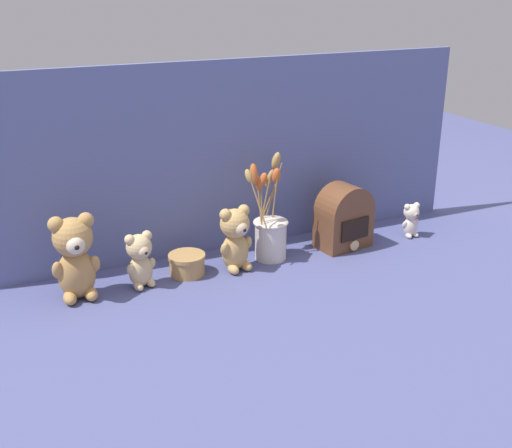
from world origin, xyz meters
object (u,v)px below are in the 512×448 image
teddy_bear_small (140,259)px  teddy_bear_large (75,256)px  decorative_tin_tall (187,264)px  flower_vase (270,230)px  vintage_radio (344,218)px  teddy_bear_tiny (411,219)px  teddy_bear_medium (235,237)px

teddy_bear_small → teddy_bear_large: bearing=178.6°
teddy_bear_large → teddy_bear_small: teddy_bear_large is taller
decorative_tin_tall → teddy_bear_large: bearing=-176.8°
flower_vase → vintage_radio: size_ratio=1.56×
teddy_bear_large → flower_vase: 0.57m
teddy_bear_tiny → vintage_radio: size_ratio=0.57×
flower_vase → teddy_bear_small: bearing=-176.4°
teddy_bear_tiny → flower_vase: 0.49m
teddy_bear_medium → teddy_bear_tiny: 0.61m
teddy_bear_large → vintage_radio: 0.81m
teddy_bear_medium → teddy_bear_small: 0.28m
teddy_bear_medium → flower_vase: bearing=14.6°
teddy_bear_large → teddy_bear_tiny: 1.06m
teddy_bear_large → teddy_bear_medium: teddy_bear_large is taller
teddy_bear_large → teddy_bear_medium: size_ratio=1.21×
teddy_bear_tiny → decorative_tin_tall: teddy_bear_tiny is taller
teddy_bear_small → vintage_radio: size_ratio=0.78×
teddy_bear_large → decorative_tin_tall: bearing=3.2°
teddy_bear_medium → teddy_bear_small: teddy_bear_medium is taller
teddy_bear_medium → decorative_tin_tall: bearing=168.3°
vintage_radio → decorative_tin_tall: (-0.51, 0.01, -0.06)m
teddy_bear_medium → decorative_tin_tall: size_ratio=1.82×
teddy_bear_large → teddy_bear_small: (0.17, -0.00, -0.04)m
teddy_bear_small → teddy_bear_medium: bearing=-1.5°
teddy_bear_large → teddy_bear_tiny: (1.05, -0.01, -0.06)m
teddy_bear_small → flower_vase: (0.40, 0.03, 0.01)m
teddy_bear_large → teddy_bear_medium: bearing=-1.5°
teddy_bear_large → teddy_bear_medium: 0.44m
teddy_bear_medium → flower_vase: (0.12, 0.03, -0.01)m
teddy_bear_small → decorative_tin_tall: bearing=8.7°
teddy_bear_medium → vintage_radio: bearing=2.6°
teddy_bear_small → decorative_tin_tall: 0.15m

